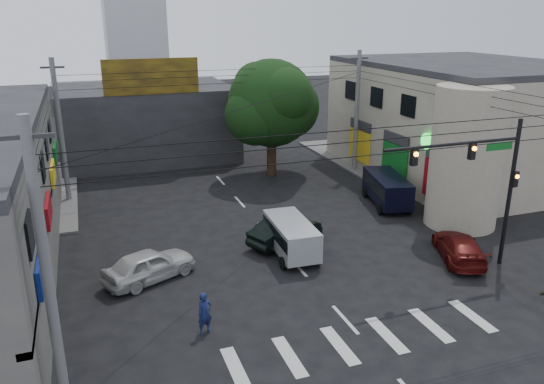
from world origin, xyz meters
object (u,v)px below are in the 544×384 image
traffic_officer (205,313)px  street_tree (271,104)px  utility_pole_near_left (47,274)px  dark_sedan (285,231)px  maroon_sedan (459,247)px  utility_pole_far_right (357,112)px  utility_pole_far_left (61,132)px  white_compact (149,265)px  silver_minivan (291,238)px  traffic_gantry (484,173)px  navy_van (387,191)px

traffic_officer → street_tree: bearing=46.6°
utility_pole_near_left → dark_sedan: utility_pole_near_left is taller
maroon_sedan → street_tree: bearing=-54.5°
street_tree → utility_pole_far_right: (6.50, -1.00, -0.87)m
utility_pole_near_left → utility_pole_far_left: 20.50m
dark_sedan → traffic_officer: 9.04m
white_compact → traffic_officer: 5.31m
utility_pole_near_left → maroon_sedan: 19.38m
utility_pole_far_left → dark_sedan: 16.10m
white_compact → silver_minivan: silver_minivan is taller
traffic_officer → traffic_gantry: bearing=-12.6°
traffic_gantry → utility_pole_far_left: size_ratio=0.78×
traffic_gantry → navy_van: bearing=84.5°
utility_pole_near_left → utility_pole_far_right: (21.00, 20.50, 0.00)m
traffic_gantry → utility_pole_near_left: utility_pole_near_left is taller
utility_pole_far_left → navy_van: 21.02m
maroon_sedan → utility_pole_far_left: bearing=-18.3°
utility_pole_far_left → traffic_officer: 19.06m
traffic_officer → dark_sedan: bearing=32.2°
traffic_gantry → white_compact: bearing=164.4°
utility_pole_far_left → utility_pole_far_right: 21.00m
traffic_gantry → navy_van: traffic_gantry is taller
utility_pole_near_left → silver_minivan: bearing=36.4°
utility_pole_near_left → traffic_officer: (5.01, 2.50, -3.75)m
utility_pole_far_left → utility_pole_far_right: same height
traffic_gantry → traffic_officer: 13.93m
utility_pole_near_left → traffic_gantry: bearing=10.8°
street_tree → white_compact: size_ratio=1.87×
navy_van → silver_minivan: bearing=133.0°
utility_pole_far_left → navy_van: (19.22, -7.72, -3.63)m
street_tree → utility_pole_near_left: (-14.50, -21.50, -0.87)m
utility_pole_far_right → traffic_officer: 24.36m
traffic_gantry → white_compact: (-14.74, 4.11, -4.09)m
maroon_sedan → white_compact: bearing=11.1°
dark_sedan → utility_pole_far_right: bearing=-66.1°
utility_pole_far_left → silver_minivan: size_ratio=2.15×
white_compact → utility_pole_far_right: bearing=-77.7°
white_compact → street_tree: bearing=-62.3°
utility_pole_far_right → navy_van: 8.71m
utility_pole_far_left → utility_pole_far_right: size_ratio=1.00×
street_tree → utility_pole_near_left: bearing=-124.0°
street_tree → utility_pole_far_left: 14.56m
street_tree → dark_sedan: (-3.57, -12.16, -4.76)m
utility_pole_far_left → navy_van: utility_pole_far_left is taller
navy_van → maroon_sedan: bearing=-172.6°
utility_pole_near_left → silver_minivan: utility_pole_near_left is taller
utility_pole_near_left → silver_minivan: (10.69, 7.88, -3.70)m
traffic_gantry → maroon_sedan: 4.32m
utility_pole_far_left → dark_sedan: bearing=-45.6°
white_compact → maroon_sedan: white_compact is taller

